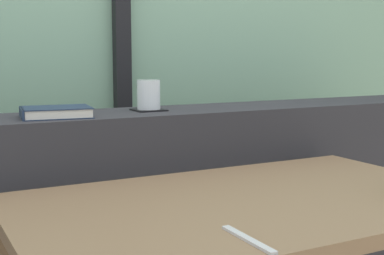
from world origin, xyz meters
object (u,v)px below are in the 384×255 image
(coaster_square, at_px, (149,110))
(closed_book, at_px, (55,112))
(fork_utensil, at_px, (248,239))
(juice_glass, at_px, (149,96))
(breakfast_table, at_px, (250,239))

(coaster_square, distance_m, closed_book, 0.33)
(fork_utensil, bearing_deg, closed_book, 102.49)
(juice_glass, height_order, fork_utensil, juice_glass)
(juice_glass, bearing_deg, fork_utensil, -100.55)
(coaster_square, bearing_deg, juice_glass, 180.00)
(coaster_square, xyz_separation_m, fork_utensil, (-0.16, -0.83, -0.17))
(breakfast_table, xyz_separation_m, closed_book, (-0.35, 0.53, 0.29))
(breakfast_table, distance_m, closed_book, 0.70)
(breakfast_table, height_order, fork_utensil, fork_utensil)
(breakfast_table, xyz_separation_m, coaster_square, (-0.03, 0.58, 0.28))
(juice_glass, distance_m, closed_book, 0.33)
(breakfast_table, bearing_deg, closed_book, 123.26)
(juice_glass, relative_size, closed_book, 0.45)
(closed_book, xyz_separation_m, fork_utensil, (0.17, -0.79, -0.18))
(coaster_square, height_order, fork_utensil, coaster_square)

